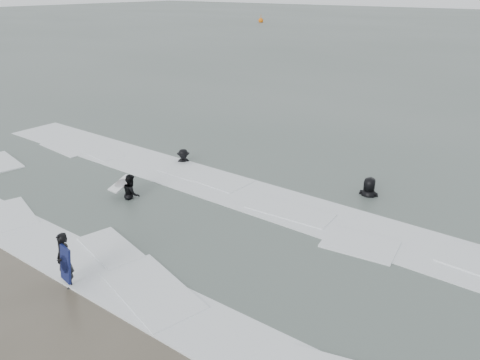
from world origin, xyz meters
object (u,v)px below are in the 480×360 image
Objects in this scene: surfer_centre at (69,285)px; surfer_wading at (132,199)px; surfer_breaker at (184,164)px; buoy at (261,20)px; surfer_right_far at (368,197)px.

surfer_centre is 5.45m from surfer_wading.
surfer_breaker is at bearing -34.03° from surfer_wading.
buoy reaches higher than surfer_breaker.
buoy reaches higher than surfer_centre.
surfer_wading and surfer_breaker have the same top height.
buoy is (-51.90, 67.59, 0.42)m from surfer_right_far.
surfer_right_far is at bearing -100.67° from surfer_wading.
buoy is (-44.95, 73.08, 0.42)m from surfer_wading.
surfer_right_far is (6.95, 5.49, 0.00)m from surfer_wading.
surfer_wading is 0.79× the size of surfer_right_far.
buoy is at bearing -17.38° from surfer_wading.
surfer_right_far is at bearing -52.48° from buoy.
surfer_centre is 1.03× the size of surfer_breaker.
surfer_centre is at bearing -112.20° from surfer_breaker.
surfer_centre is at bearing 162.46° from surfer_wading.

